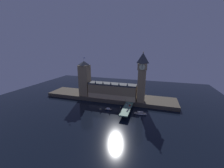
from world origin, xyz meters
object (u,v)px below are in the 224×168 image
at_px(car_southbound_lead, 127,110).
at_px(boat_downstream, 140,113).
at_px(car_northbound_lead, 127,104).
at_px(boat_upstream, 108,109).
at_px(victoria_tower, 85,78).
at_px(pedestrian_near_rail, 121,111).
at_px(pedestrian_mid_walk, 130,109).
at_px(clock_tower, 142,76).
at_px(street_lamp_far, 125,101).
at_px(street_lamp_near, 121,109).
at_px(car_southbound_trail, 130,105).
at_px(street_lamp_mid, 131,106).

distance_m(car_southbound_lead, boat_downstream, 18.64).
relative_size(car_northbound_lead, boat_downstream, 0.26).
bearing_deg(boat_downstream, boat_upstream, 179.89).
xyz_separation_m(victoria_tower, car_southbound_lead, (82.51, -42.90, -28.00)).
bearing_deg(pedestrian_near_rail, car_northbound_lead, 84.95).
bearing_deg(pedestrian_mid_walk, clock_tower, 73.42).
distance_m(pedestrian_near_rail, street_lamp_far, 28.56).
bearing_deg(street_lamp_near, car_southbound_trail, 72.71).
xyz_separation_m(car_northbound_lead, street_lamp_far, (-2.72, 2.05, 3.83)).
distance_m(car_northbound_lead, car_southbound_lead, 21.56).
relative_size(car_northbound_lead, street_lamp_near, 0.62).
bearing_deg(street_lamp_mid, boat_downstream, -1.33).
distance_m(street_lamp_near, boat_downstream, 28.91).
relative_size(car_southbound_lead, boat_downstream, 0.26).
relative_size(clock_tower, car_northbound_lead, 16.58).
relative_size(car_southbound_trail, street_lamp_mid, 0.63).
height_order(car_northbound_lead, car_southbound_lead, car_northbound_lead).
bearing_deg(boat_upstream, street_lamp_far, 34.85).
bearing_deg(car_northbound_lead, victoria_tower, 164.32).
bearing_deg(clock_tower, boat_upstream, -142.24).
bearing_deg(street_lamp_far, boat_downstream, -32.98).
height_order(clock_tower, street_lamp_far, clock_tower).
bearing_deg(street_lamp_near, boat_upstream, 145.95).
distance_m(street_lamp_near, boat_upstream, 27.74).
bearing_deg(street_lamp_mid, car_southbound_lead, -108.01).
distance_m(street_lamp_mid, boat_upstream, 32.96).
height_order(car_northbound_lead, boat_downstream, car_northbound_lead).
relative_size(car_northbound_lead, pedestrian_mid_walk, 2.82).
height_order(street_lamp_near, street_lamp_mid, street_lamp_near).
bearing_deg(clock_tower, street_lamp_near, -113.26).
bearing_deg(clock_tower, pedestrian_near_rail, -113.35).
height_order(car_southbound_trail, street_lamp_mid, street_lamp_mid).
height_order(car_southbound_trail, street_lamp_near, street_lamp_near).
height_order(boat_upstream, boat_downstream, boat_downstream).
xyz_separation_m(clock_tower, car_southbound_lead, (-12.69, -40.32, -37.88)).
distance_m(pedestrian_mid_walk, street_lamp_near, 15.74).
bearing_deg(boat_downstream, street_lamp_far, 147.02).
relative_size(clock_tower, street_lamp_mid, 11.30).
xyz_separation_m(street_lamp_mid, boat_upstream, (-31.55, -0.22, -9.54)).
bearing_deg(victoria_tower, car_southbound_lead, -27.47).
relative_size(victoria_tower, pedestrian_near_rail, 40.20).
xyz_separation_m(pedestrian_near_rail, pedestrian_mid_walk, (9.29, 10.72, -0.01)).
distance_m(car_southbound_lead, pedestrian_near_rail, 8.71).
height_order(car_southbound_lead, street_lamp_near, street_lamp_near).
bearing_deg(car_southbound_trail, boat_downstream, -30.41).
bearing_deg(street_lamp_near, boat_downstream, 31.91).
bearing_deg(boat_downstream, pedestrian_mid_walk, -169.18).
bearing_deg(boat_downstream, street_lamp_mid, 178.67).
xyz_separation_m(pedestrian_near_rail, street_lamp_mid, (9.69, 13.60, 3.27)).
relative_size(car_southbound_lead, street_lamp_far, 0.61).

